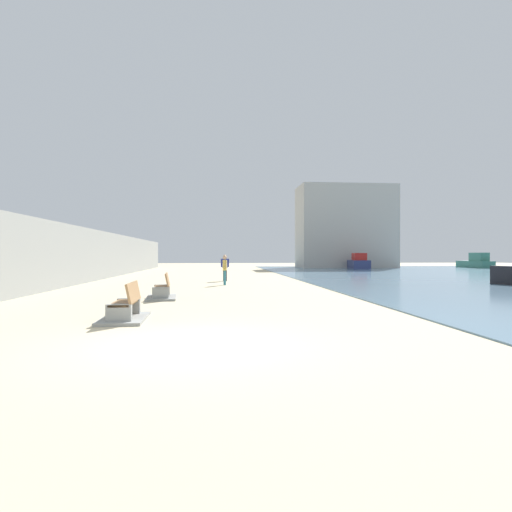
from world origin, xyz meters
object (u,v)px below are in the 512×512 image
Objects in this scene: boat_mid_bay at (476,262)px; bench_far at (162,293)px; person_walking at (225,268)px; bench_near at (125,311)px; boat_outer at (358,263)px; person_standing at (225,266)px.

bench_far is at bearing -135.04° from boat_mid_bay.
boat_mid_bay is (32.00, 27.34, -0.22)m from person_walking.
boat_outer reaches higher than bench_near.
boat_mid_bay reaches higher than person_standing.
bench_far is 37.40m from boat_outer.
boat_mid_bay is (34.55, 34.50, 0.49)m from bench_far.
boat_outer is (18.65, 32.41, 0.49)m from bench_far.
bench_near is 0.40× the size of boat_outer.
boat_outer is (16.02, 21.62, -0.26)m from person_standing.
person_walking is 3.63m from person_standing.
person_walking is (2.81, 12.60, 0.72)m from bench_near.
person_standing is at bearing 88.69° from person_walking.
boat_mid_bay is at bearing 36.61° from person_standing.
bench_far is 11.13m from person_standing.
boat_mid_bay reaches higher than bench_far.
boat_mid_bay is (15.89, 2.09, -0.00)m from boat_outer.
bench_far is at bearing -103.71° from person_standing.
boat_outer is 0.98× the size of boat_mid_bay.
bench_far is 7.63m from person_walking.
bench_near is 16.50m from person_standing.
person_walking is at bearing -139.49° from boat_mid_bay.
boat_outer is (16.10, 25.25, -0.22)m from person_walking.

